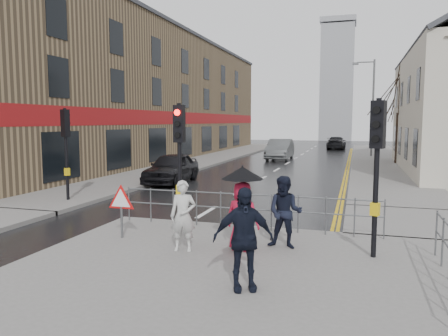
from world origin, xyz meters
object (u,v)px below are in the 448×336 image
Objects in this scene: pedestrian_a at (183,216)px; car_parked at (171,168)px; car_mid at (280,149)px; pedestrian_d at (243,239)px; pedestrian_with_umbrella at (242,203)px; pedestrian_b at (285,212)px.

pedestrian_a is 0.36× the size of car_parked.
car_mid is at bearing 76.24° from car_parked.
car_parked is at bearing 102.44° from pedestrian_a.
pedestrian_a is at bearing 111.45° from pedestrian_d.
pedestrian_with_umbrella is 0.44× the size of car_parked.
pedestrian_d reaches higher than car_parked.
pedestrian_a is 0.32× the size of car_mid.
pedestrian_b is at bearing 9.68° from pedestrian_a.
pedestrian_with_umbrella is at bearing 4.95° from pedestrian_a.
pedestrian_d is 14.53m from car_parked.
car_mid is (-2.16, 25.64, -0.12)m from pedestrian_a.
pedestrian_with_umbrella is at bearing 80.76° from pedestrian_d.
pedestrian_with_umbrella reaches higher than car_parked.
car_mid reaches higher than car_parked.
car_mid is (-3.43, 25.24, -0.40)m from pedestrian_with_umbrella.
pedestrian_with_umbrella is at bearing -83.49° from car_mid.
car_mid is at bearing 97.73° from pedestrian_with_umbrella.
pedestrian_d is at bearing -93.06° from pedestrian_b.
pedestrian_with_umbrella is at bearing -148.34° from pedestrian_b.
pedestrian_with_umbrella is 1.06× the size of pedestrian_d.
pedestrian_d is at bearing -63.86° from car_parked.
pedestrian_a is 0.89× the size of pedestrian_d.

